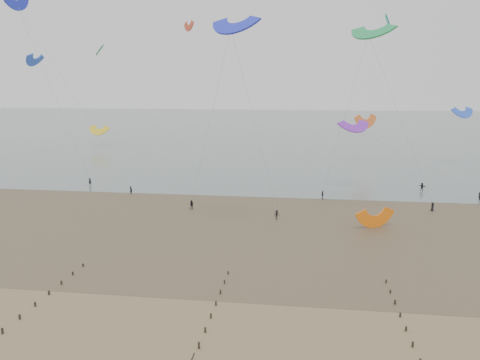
# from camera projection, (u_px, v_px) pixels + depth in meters

# --- Properties ---
(ground) EXTENTS (500.00, 500.00, 0.00)m
(ground) POSITION_uv_depth(u_px,v_px,m) (166.00, 323.00, 43.78)
(ground) COLOR brown
(ground) RESTS_ON ground
(sea_and_shore) EXTENTS (500.00, 665.00, 0.03)m
(sea_and_shore) POSITION_uv_depth(u_px,v_px,m) (201.00, 218.00, 77.68)
(sea_and_shore) COLOR #475654
(sea_and_shore) RESTS_ON ground
(kitesurfer_lead) EXTENTS (0.68, 0.54, 1.62)m
(kitesurfer_lead) POSITION_uv_depth(u_px,v_px,m) (131.00, 190.00, 94.47)
(kitesurfer_lead) COLOR black
(kitesurfer_lead) RESTS_ON ground
(kitesurfers) EXTENTS (80.58, 25.96, 1.69)m
(kitesurfers) POSITION_uv_depth(u_px,v_px,m) (333.00, 197.00, 88.41)
(kitesurfers) COLOR black
(kitesurfers) RESTS_ON ground
(grounded_kite) EXTENTS (7.33, 6.80, 3.22)m
(grounded_kite) POSITION_uv_depth(u_px,v_px,m) (375.00, 228.00, 72.61)
(grounded_kite) COLOR orange
(grounded_kite) RESTS_ON ground
(kites_airborne) EXTENTS (252.66, 128.63, 43.60)m
(kites_airborne) POSITION_uv_depth(u_px,v_px,m) (241.00, 84.00, 124.59)
(kites_airborne) COLOR yellow
(kites_airborne) RESTS_ON ground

